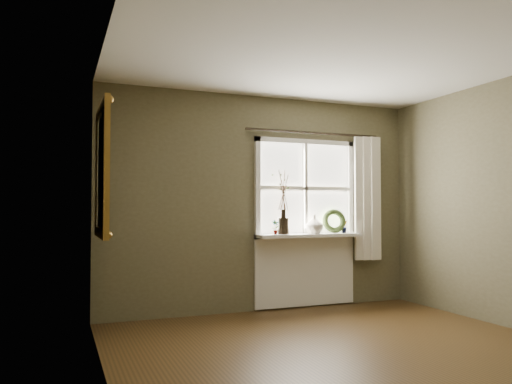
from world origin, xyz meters
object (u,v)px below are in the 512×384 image
object	(u,v)px
cream_vase	(314,224)
gilt_mirror	(101,170)
dark_jug	(283,226)
wreath	(334,224)

from	to	relation	value
cream_vase	gilt_mirror	distance (m)	2.72
dark_jug	gilt_mirror	world-z (taller)	gilt_mirror
dark_jug	wreath	distance (m)	0.73
cream_vase	gilt_mirror	bearing A→B (deg)	-165.92
cream_vase	gilt_mirror	world-z (taller)	gilt_mirror
gilt_mirror	dark_jug	bearing A→B (deg)	16.68
cream_vase	wreath	size ratio (longest dim) A/B	0.75
cream_vase	dark_jug	bearing A→B (deg)	180.00
cream_vase	wreath	xyz separation A→B (m)	(0.30, 0.04, 0.00)
dark_jug	cream_vase	size ratio (longest dim) A/B	0.86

